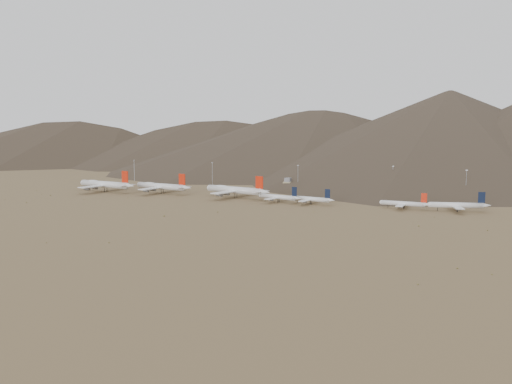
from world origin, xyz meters
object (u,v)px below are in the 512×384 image
at_px(control_tower, 288,184).
at_px(widebody_west, 105,184).
at_px(widebody_centre, 161,186).
at_px(narrowbody_a, 279,197).
at_px(widebody_east, 235,190).
at_px(narrowbody_b, 311,199).

bearing_deg(control_tower, widebody_west, -148.09).
distance_m(widebody_centre, narrowbody_a, 127.42).
xyz_separation_m(widebody_west, widebody_east, (138.73, 13.74, -0.32)).
distance_m(widebody_east, control_tower, 85.73).
distance_m(widebody_west, widebody_east, 139.41).
height_order(widebody_east, control_tower, widebody_east).
height_order(narrowbody_b, control_tower, narrowbody_b).
height_order(widebody_east, narrowbody_a, widebody_east).
xyz_separation_m(widebody_centre, narrowbody_b, (155.22, -8.78, -2.57)).
xyz_separation_m(widebody_east, narrowbody_b, (75.33, -9.58, -2.86)).
bearing_deg(control_tower, narrowbody_a, -72.81).
bearing_deg(widebody_east, narrowbody_b, 3.22).
height_order(widebody_west, widebody_east, widebody_west).
relative_size(widebody_west, narrowbody_b, 1.81).
bearing_deg(widebody_east, control_tower, 88.39).
bearing_deg(widebody_west, control_tower, 37.63).
height_order(widebody_west, control_tower, widebody_west).
xyz_separation_m(narrowbody_a, control_tower, (-29.20, 94.38, 0.74)).
relative_size(widebody_east, control_tower, 5.82).
relative_size(widebody_centre, widebody_east, 0.97).
xyz_separation_m(widebody_centre, narrowbody_a, (127.03, -9.76, -2.34)).
bearing_deg(narrowbody_a, widebody_centre, -172.76).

